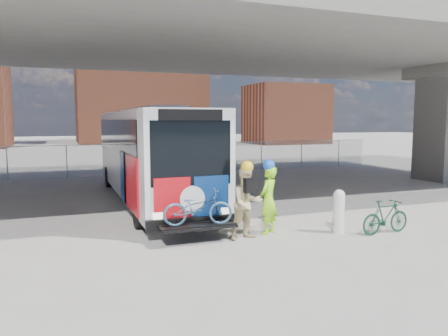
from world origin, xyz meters
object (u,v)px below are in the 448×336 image
bollard (339,210)px  cyclist_hivis (268,198)px  bus (149,148)px  bike_parked (386,217)px  cyclist_tan (247,202)px

bollard → cyclist_hivis: size_ratio=0.59×
bus → bike_parked: bearing=-55.1°
bus → cyclist_tan: bus is taller
bollard → cyclist_tan: (-2.73, 0.32, 0.34)m
cyclist_hivis → bus: bearing=-110.8°
bus → cyclist_hivis: bearing=-71.1°
bollard → cyclist_tan: 2.77m
cyclist_tan → bike_parked: 4.03m
bus → cyclist_tan: (1.36, -6.64, -1.10)m
bus → bike_parked: size_ratio=7.96×
cyclist_hivis → bike_parked: (3.10, -1.21, -0.53)m
bollard → bike_parked: 1.32m
bike_parked → cyclist_tan: bearing=74.1°
bollard → cyclist_hivis: 2.06m
bus → cyclist_hivis: (2.16, -6.32, -1.08)m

